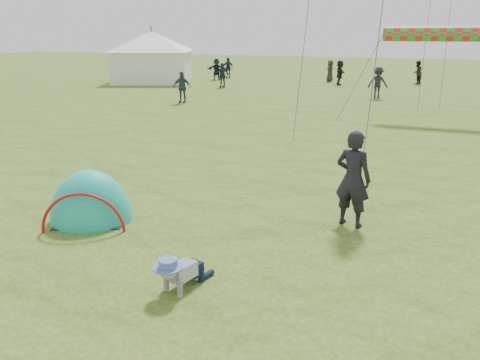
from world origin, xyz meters
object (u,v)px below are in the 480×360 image
(event_marquee, at_px, (152,55))
(crawling_toddler, at_px, (179,271))
(standing_adult, at_px, (353,179))
(popup_tent, at_px, (92,220))

(event_marquee, bearing_deg, crawling_toddler, -79.70)
(event_marquee, bearing_deg, standing_adult, -72.92)
(crawling_toddler, distance_m, popup_tent, 3.49)
(crawling_toddler, bearing_deg, popup_tent, 164.85)
(crawling_toddler, distance_m, event_marquee, 31.70)
(standing_adult, xyz_separation_m, event_marquee, (-18.83, 23.36, 1.05))
(crawling_toddler, xyz_separation_m, event_marquee, (-16.82, 26.82, 1.72))
(event_marquee, bearing_deg, popup_tent, -82.93)
(crawling_toddler, xyz_separation_m, standing_adult, (2.01, 3.45, 0.67))
(popup_tent, xyz_separation_m, standing_adult, (5.01, 1.71, 0.97))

